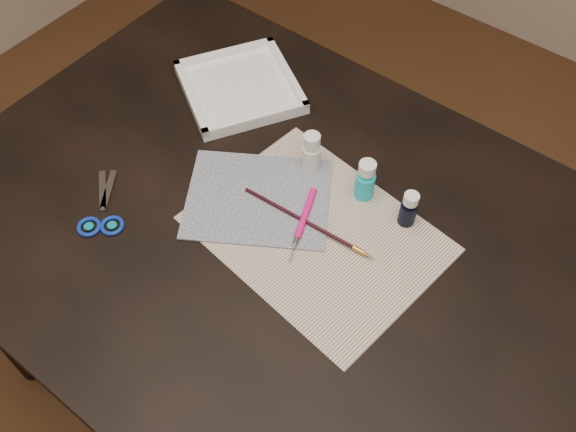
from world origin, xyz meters
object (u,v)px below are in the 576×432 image
Objects in this scene: paint_bottle_navy at (409,209)px; palette_tray at (240,87)px; scissors at (100,203)px; canvas at (258,198)px; paint_bottle_white at (311,152)px; paper at (317,233)px; paint_bottle_cyan at (366,180)px.

palette_tray is (-0.45, 0.08, -0.02)m from paint_bottle_navy.
palette_tray reaches higher than scissors.
canvas is 0.27m from paint_bottle_navy.
paint_bottle_navy is 0.56m from scissors.
paper is at bearing -49.51° from paint_bottle_white.
paper is 2.46× the size of scissors.
scissors is at bearing -140.10° from canvas.
canvas is at bearing -152.88° from paint_bottle_navy.
paper is 0.13m from paint_bottle_cyan.
paint_bottle_white reaches higher than palette_tray.
canvas is (-0.13, -0.00, 0.00)m from paper.
paper is 4.73× the size of paint_bottle_cyan.
paper is 5.49× the size of paint_bottle_navy.
paper is at bearing -97.72° from paint_bottle_cyan.
paint_bottle_navy reaches higher than palette_tray.
scissors is 0.39m from palette_tray.
canvas is 2.97× the size of paint_bottle_cyan.
canvas is 2.98× the size of paint_bottle_white.
paint_bottle_cyan is at bearing 2.92° from paint_bottle_white.
paint_bottle_white is at bearing 75.66° from canvas.
paper is 0.17m from paint_bottle_navy.
paint_bottle_white is 0.26m from palette_tray.
scissors is at bearing -139.73° from paint_bottle_cyan.
paper is 0.16m from paint_bottle_white.
paper is at bearing 2.03° from canvas.
paint_bottle_cyan is at bearing 82.28° from paper.
scissors is at bearing -146.30° from paint_bottle_navy.
canvas is 1.16× the size of palette_tray.
paint_bottle_cyan is 0.52× the size of scissors.
paint_bottle_white is 1.16× the size of paint_bottle_navy.
paint_bottle_cyan reaches higher than canvas.
palette_tray reaches higher than canvas.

